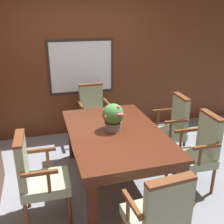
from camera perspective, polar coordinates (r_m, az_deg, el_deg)
The scene contains 9 objects.
ground_plane at distance 3.59m, azimuth -0.81°, elevation -16.09°, with size 14.00×14.00×0.00m, color gray.
wall_back at distance 4.77m, azimuth -6.73°, elevation 9.51°, with size 7.20×0.08×2.45m.
dining_table at distance 3.36m, azimuth 0.70°, elevation -5.55°, with size 1.15×1.79×0.75m.
chair_head_near at distance 2.41m, azimuth 10.07°, elevation -21.60°, with size 0.52×0.54×1.01m.
chair_right_near at distance 3.49m, azimuth 18.20°, elevation -7.81°, with size 0.52×0.51×1.01m.
chair_right_far at distance 4.09m, azimuth 12.74°, elevation -2.94°, with size 0.53×0.51×1.01m.
chair_head_far at distance 4.55m, azimuth -4.12°, elevation 0.05°, with size 0.51×0.53×1.01m.
chair_left_near at distance 2.96m, azimuth -15.98°, elevation -13.13°, with size 0.52×0.50×1.01m.
potted_plant at distance 3.29m, azimuth 0.23°, elevation -0.94°, with size 0.28×0.29×0.35m.
Camera 1 is at (-0.73, -2.77, 2.16)m, focal length 42.00 mm.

